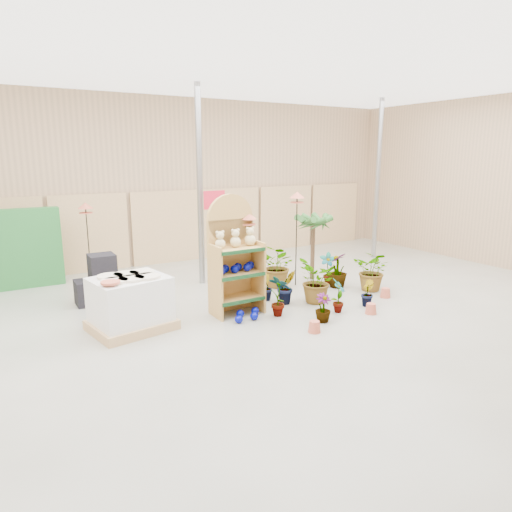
{
  "coord_description": "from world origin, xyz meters",
  "views": [
    {
      "loc": [
        -4.16,
        -6.11,
        2.96
      ],
      "look_at": [
        0.3,
        1.5,
        1.0
      ],
      "focal_mm": 32.0,
      "sensor_mm": 36.0,
      "label": 1
    }
  ],
  "objects_px": {
    "bird_table_front": "(248,219)",
    "potted_plant_2": "(317,281)",
    "display_shelf": "(233,259)",
    "pallet_stack": "(131,303)"
  },
  "relations": [
    {
      "from": "bird_table_front",
      "to": "potted_plant_2",
      "type": "bearing_deg",
      "value": -22.81
    },
    {
      "from": "potted_plant_2",
      "to": "bird_table_front",
      "type": "bearing_deg",
      "value": 157.19
    },
    {
      "from": "display_shelf",
      "to": "pallet_stack",
      "type": "height_order",
      "value": "display_shelf"
    },
    {
      "from": "pallet_stack",
      "to": "bird_table_front",
      "type": "distance_m",
      "value": 2.69
    },
    {
      "from": "bird_table_front",
      "to": "potted_plant_2",
      "type": "xyz_separation_m",
      "value": [
        1.29,
        -0.54,
        -1.29
      ]
    },
    {
      "from": "pallet_stack",
      "to": "bird_table_front",
      "type": "relative_size",
      "value": 0.78
    },
    {
      "from": "display_shelf",
      "to": "pallet_stack",
      "type": "distance_m",
      "value": 2.04
    },
    {
      "from": "pallet_stack",
      "to": "bird_table_front",
      "type": "height_order",
      "value": "bird_table_front"
    },
    {
      "from": "bird_table_front",
      "to": "display_shelf",
      "type": "bearing_deg",
      "value": -162.68
    },
    {
      "from": "display_shelf",
      "to": "bird_table_front",
      "type": "relative_size",
      "value": 1.19
    }
  ]
}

